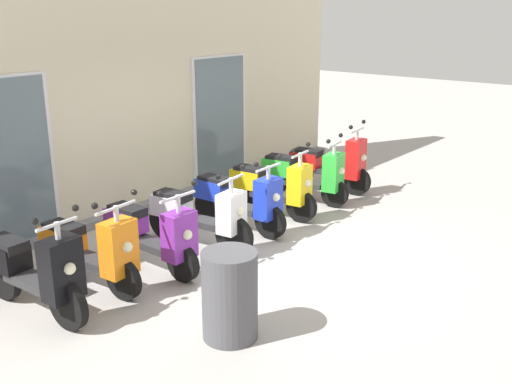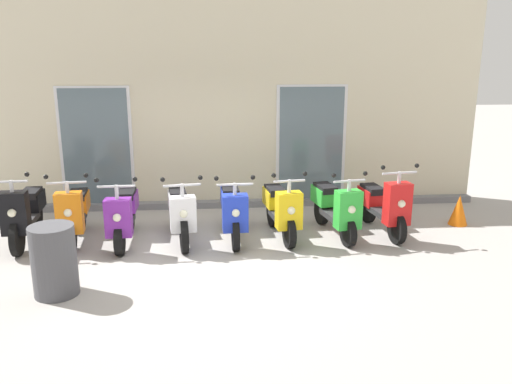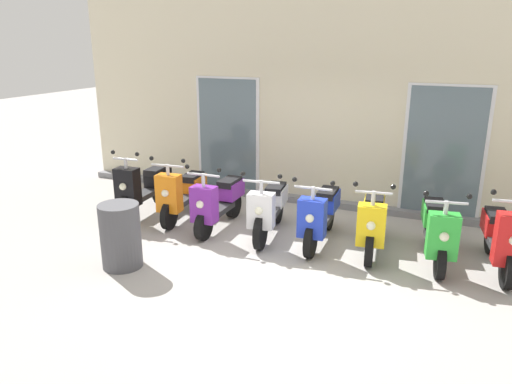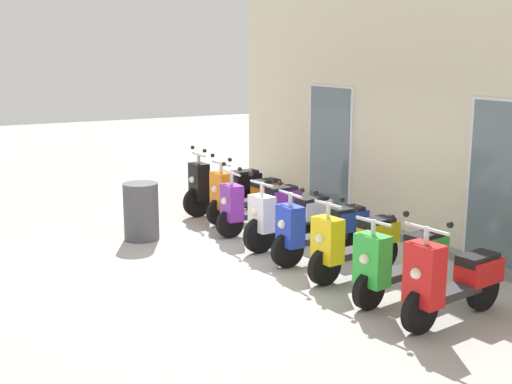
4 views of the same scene
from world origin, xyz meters
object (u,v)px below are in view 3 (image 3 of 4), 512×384
at_px(scooter_black, 144,187).
at_px(trash_bin, 121,236).
at_px(scooter_yellow, 372,221).
at_px(scooter_green, 437,230).
at_px(scooter_red, 502,237).
at_px(scooter_orange, 182,193).
at_px(scooter_purple, 219,201).
at_px(scooter_blue, 320,214).
at_px(scooter_white, 269,208).

xyz_separation_m(scooter_black, trash_bin, (0.95, -1.87, -0.05)).
distance_m(scooter_black, scooter_yellow, 3.99).
xyz_separation_m(scooter_green, scooter_red, (0.81, 0.03, 0.01)).
bearing_deg(scooter_orange, scooter_purple, -10.80).
bearing_deg(scooter_red, scooter_black, -179.90).
bearing_deg(scooter_black, trash_bin, -63.02).
height_order(scooter_orange, scooter_yellow, scooter_orange).
height_order(scooter_black, scooter_blue, scooter_black).
bearing_deg(scooter_white, trash_bin, -128.10).
distance_m(scooter_purple, scooter_red, 4.16).
relative_size(scooter_black, scooter_white, 0.99).
relative_size(scooter_blue, trash_bin, 1.82).
height_order(scooter_white, trash_bin, scooter_white).
bearing_deg(scooter_black, scooter_orange, 5.00).
relative_size(scooter_orange, scooter_red, 0.99).
height_order(scooter_purple, trash_bin, scooter_purple).
relative_size(scooter_white, scooter_red, 1.06).
xyz_separation_m(scooter_orange, scooter_purple, (0.78, -0.15, -0.01)).
height_order(scooter_orange, scooter_blue, scooter_orange).
relative_size(scooter_purple, scooter_white, 0.93).
height_order(scooter_orange, scooter_purple, scooter_orange).
height_order(scooter_yellow, trash_bin, scooter_yellow).
bearing_deg(scooter_green, scooter_black, 179.80).
bearing_deg(scooter_white, scooter_red, 0.78).
distance_m(scooter_green, scooter_red, 0.81).
height_order(scooter_blue, scooter_green, scooter_green).
relative_size(scooter_black, scooter_yellow, 1.08).
relative_size(scooter_white, scooter_blue, 1.02).
distance_m(scooter_black, scooter_purple, 1.52).
relative_size(scooter_orange, scooter_blue, 0.96).
bearing_deg(scooter_orange, trash_bin, -83.77).
height_order(scooter_purple, scooter_white, scooter_purple).
relative_size(scooter_white, scooter_green, 1.07).
distance_m(scooter_green, trash_bin, 4.34).
height_order(scooter_white, scooter_yellow, scooter_yellow).
bearing_deg(trash_bin, scooter_purple, 72.40).
distance_m(scooter_white, scooter_yellow, 1.60).
xyz_separation_m(scooter_orange, scooter_blue, (2.47, -0.09, -0.01)).
xyz_separation_m(scooter_black, scooter_blue, (3.21, -0.02, -0.03)).
bearing_deg(scooter_black, scooter_blue, -0.43).
xyz_separation_m(scooter_black, scooter_white, (2.39, -0.03, -0.04)).
distance_m(scooter_purple, scooter_green, 3.36).
bearing_deg(scooter_black, scooter_purple, -3.15).
bearing_deg(scooter_purple, scooter_blue, 2.00).
height_order(scooter_orange, trash_bin, scooter_orange).
bearing_deg(scooter_red, scooter_orange, 179.36).
xyz_separation_m(scooter_green, trash_bin, (-3.92, -1.85, -0.03)).
relative_size(scooter_white, trash_bin, 1.86).
distance_m(scooter_orange, scooter_white, 1.65).
relative_size(scooter_black, scooter_blue, 1.01).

